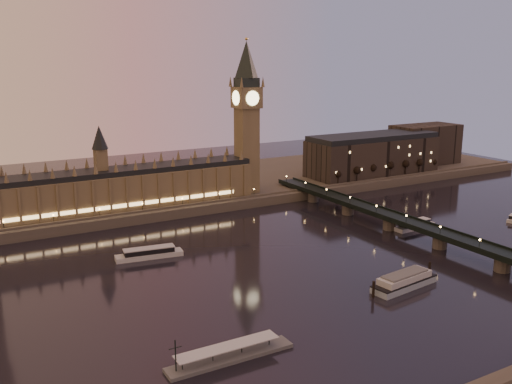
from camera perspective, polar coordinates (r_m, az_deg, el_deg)
ground at (r=272.34m, az=1.44°, el=-7.62°), size 700.00×700.00×0.00m
far_embankment at (r=425.89m, az=-6.60°, el=0.45°), size 560.00×130.00×6.00m
palace_of_westminster at (r=358.73m, az=-14.21°, el=0.75°), size 180.00×26.62×52.00m
big_ben at (r=387.56m, az=-0.94°, el=8.39°), size 17.68×17.68×104.00m
westminster_bridge at (r=325.09m, az=15.43°, el=-3.57°), size 13.20×260.00×15.30m
city_block at (r=483.56m, az=13.33°, el=4.05°), size 155.00×45.00×34.00m
bare_tree_0 at (r=422.51m, az=8.12°, el=1.83°), size 5.29×5.29×10.75m
bare_tree_1 at (r=432.82m, az=9.87°, el=2.04°), size 5.29×5.29×10.75m
bare_tree_2 at (r=443.53m, az=11.55°, el=2.24°), size 5.29×5.29×10.75m
bare_tree_3 at (r=454.60m, az=13.14°, el=2.43°), size 5.29×5.29×10.75m
bare_tree_4 at (r=466.01m, az=14.66°, el=2.60°), size 5.29×5.29×10.75m
bare_tree_5 at (r=477.74m, az=16.10°, el=2.77°), size 5.29×5.29×10.75m
bare_tree_6 at (r=489.75m, az=17.48°, el=2.92°), size 5.29×5.29×10.75m
cruise_boat_a at (r=289.89m, az=-10.63°, el=-6.04°), size 33.84×11.71×5.31m
cruise_boat_b at (r=344.69m, az=15.58°, el=-3.19°), size 27.89×8.53×5.08m
moored_barge at (r=257.87m, az=14.61°, el=-8.59°), size 38.55×13.73×7.13m
pontoon_pier at (r=196.05m, az=-2.64°, el=-16.04°), size 44.81×7.47×11.95m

